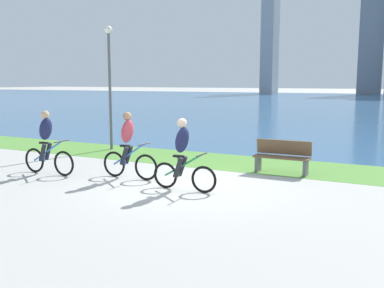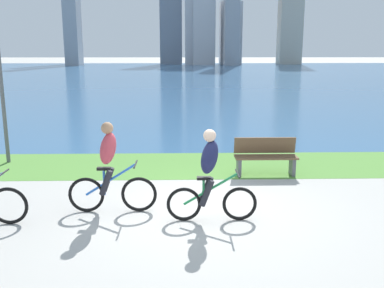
{
  "view_description": "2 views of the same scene",
  "coord_description": "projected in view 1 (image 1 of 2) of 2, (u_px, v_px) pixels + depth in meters",
  "views": [
    {
      "loc": [
        4.7,
        -8.93,
        2.47
      ],
      "look_at": [
        -0.16,
        0.74,
        0.9
      ],
      "focal_mm": 40.3,
      "sensor_mm": 36.0,
      "label": 1
    },
    {
      "loc": [
        -0.3,
        -7.62,
        2.99
      ],
      "look_at": [
        -0.08,
        0.79,
        1.13
      ],
      "focal_mm": 40.15,
      "sensor_mm": 36.0,
      "label": 2
    }
  ],
  "objects": [
    {
      "name": "cyclist_distant_rear",
      "position": [
        47.0,
        143.0,
        11.48
      ],
      "size": [
        1.73,
        0.52,
        1.71
      ],
      "color": "black",
      "rests_on": "ground"
    },
    {
      "name": "lamppost_tall",
      "position": [
        109.0,
        71.0,
        15.44
      ],
      "size": [
        0.28,
        0.28,
        4.43
      ],
      "color": "#595960",
      "rests_on": "ground"
    },
    {
      "name": "grass_strip_bayside",
      "position": [
        234.0,
        162.0,
        13.26
      ],
      "size": [
        120.0,
        2.62,
        0.01
      ],
      "primitive_type": "cube",
      "color": "#59933D",
      "rests_on": "ground"
    },
    {
      "name": "bay_water_surface",
      "position": [
        364.0,
        103.0,
        50.47
      ],
      "size": [
        300.0,
        81.53,
        0.0
      ],
      "primitive_type": "cube",
      "color": "#386693",
      "rests_on": "ground"
    },
    {
      "name": "cyclist_trailing",
      "position": [
        128.0,
        146.0,
        10.97
      ],
      "size": [
        1.65,
        0.52,
        1.71
      ],
      "color": "black",
      "rests_on": "ground"
    },
    {
      "name": "ground_plane",
      "position": [
        184.0,
        185.0,
        10.34
      ],
      "size": [
        300.0,
        300.0,
        0.0
      ],
      "primitive_type": "plane",
      "color": "#B2AFA8"
    },
    {
      "name": "cyclist_lead",
      "position": [
        183.0,
        155.0,
        9.74
      ],
      "size": [
        1.61,
        0.52,
        1.66
      ],
      "color": "black",
      "rests_on": "ground"
    },
    {
      "name": "bench_near_path",
      "position": [
        282.0,
        157.0,
        11.62
      ],
      "size": [
        1.5,
        0.47,
        0.9
      ],
      "color": "brown",
      "rests_on": "ground"
    }
  ]
}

